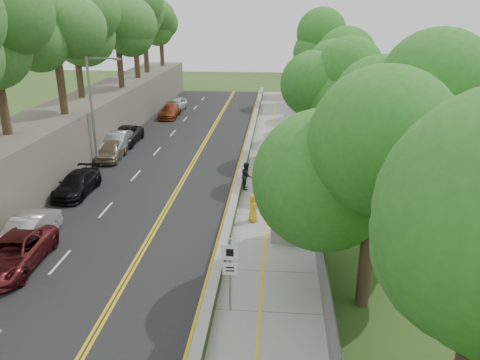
{
  "coord_description": "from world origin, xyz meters",
  "views": [
    {
      "loc": [
        2.71,
        -18.23,
        11.06
      ],
      "look_at": [
        0.5,
        8.0,
        1.4
      ],
      "focal_mm": 35.0,
      "sensor_mm": 36.0,
      "label": 1
    }
  ],
  "objects_px": {
    "construction_barrel": "(298,153)",
    "concrete_block": "(285,233)",
    "streetlight": "(94,104)",
    "car_2": "(13,253)",
    "signpost": "(230,267)",
    "painter_0": "(253,208)",
    "person_far": "(297,146)",
    "car_1": "(27,232)"
  },
  "relations": [
    {
      "from": "concrete_block",
      "to": "car_1",
      "type": "bearing_deg",
      "value": -173.51
    },
    {
      "from": "construction_barrel",
      "to": "signpost",
      "type": "bearing_deg",
      "value": -99.15
    },
    {
      "from": "signpost",
      "to": "construction_barrel",
      "type": "bearing_deg",
      "value": 80.85
    },
    {
      "from": "signpost",
      "to": "car_2",
      "type": "xyz_separation_m",
      "value": [
        -10.05,
        2.43,
        -1.21
      ]
    },
    {
      "from": "streetlight",
      "to": "construction_barrel",
      "type": "relative_size",
      "value": 9.64
    },
    {
      "from": "construction_barrel",
      "to": "painter_0",
      "type": "height_order",
      "value": "painter_0"
    },
    {
      "from": "person_far",
      "to": "construction_barrel",
      "type": "bearing_deg",
      "value": 104.24
    },
    {
      "from": "streetlight",
      "to": "person_far",
      "type": "height_order",
      "value": "streetlight"
    },
    {
      "from": "car_1",
      "to": "painter_0",
      "type": "distance_m",
      "value": 11.54
    },
    {
      "from": "car_2",
      "to": "person_far",
      "type": "relative_size",
      "value": 3.35
    },
    {
      "from": "streetlight",
      "to": "car_1",
      "type": "xyz_separation_m",
      "value": [
        0.97,
        -12.48,
        -3.88
      ]
    },
    {
      "from": "streetlight",
      "to": "concrete_block",
      "type": "relative_size",
      "value": 6.35
    },
    {
      "from": "car_1",
      "to": "streetlight",
      "type": "bearing_deg",
      "value": 97.08
    },
    {
      "from": "signpost",
      "to": "construction_barrel",
      "type": "height_order",
      "value": "signpost"
    },
    {
      "from": "person_far",
      "to": "concrete_block",
      "type": "bearing_deg",
      "value": 89.25
    },
    {
      "from": "streetlight",
      "to": "car_2",
      "type": "height_order",
      "value": "streetlight"
    },
    {
      "from": "concrete_block",
      "to": "signpost",
      "type": "bearing_deg",
      "value": -109.77
    },
    {
      "from": "streetlight",
      "to": "concrete_block",
      "type": "xyz_separation_m",
      "value": [
        13.66,
        -11.03,
        -4.17
      ]
    },
    {
      "from": "streetlight",
      "to": "concrete_block",
      "type": "height_order",
      "value": "streetlight"
    },
    {
      "from": "construction_barrel",
      "to": "concrete_block",
      "type": "relative_size",
      "value": 0.66
    },
    {
      "from": "streetlight",
      "to": "painter_0",
      "type": "relative_size",
      "value": 4.98
    },
    {
      "from": "construction_barrel",
      "to": "car_1",
      "type": "height_order",
      "value": "car_1"
    },
    {
      "from": "painter_0",
      "to": "car_2",
      "type": "bearing_deg",
      "value": 97.39
    },
    {
      "from": "construction_barrel",
      "to": "painter_0",
      "type": "bearing_deg",
      "value": -103.38
    },
    {
      "from": "signpost",
      "to": "concrete_block",
      "type": "height_order",
      "value": "signpost"
    },
    {
      "from": "signpost",
      "to": "person_far",
      "type": "distance_m",
      "value": 20.95
    },
    {
      "from": "signpost",
      "to": "construction_barrel",
      "type": "relative_size",
      "value": 3.74
    },
    {
      "from": "car_1",
      "to": "painter_0",
      "type": "height_order",
      "value": "painter_0"
    },
    {
      "from": "streetlight",
      "to": "person_far",
      "type": "bearing_deg",
      "value": 14.03
    },
    {
      "from": "painter_0",
      "to": "person_far",
      "type": "xyz_separation_m",
      "value": [
        2.75,
        12.49,
        -0.04
      ]
    },
    {
      "from": "concrete_block",
      "to": "car_1",
      "type": "height_order",
      "value": "car_1"
    },
    {
      "from": "streetlight",
      "to": "signpost",
      "type": "distance_m",
      "value": 20.72
    },
    {
      "from": "concrete_block",
      "to": "car_2",
      "type": "xyz_separation_m",
      "value": [
        -12.2,
        -3.55,
        0.28
      ]
    },
    {
      "from": "streetlight",
      "to": "concrete_block",
      "type": "distance_m",
      "value": 18.05
    },
    {
      "from": "streetlight",
      "to": "signpost",
      "type": "xyz_separation_m",
      "value": [
        11.51,
        -17.02,
        -2.68
      ]
    },
    {
      "from": "streetlight",
      "to": "painter_0",
      "type": "xyz_separation_m",
      "value": [
        11.91,
        -8.82,
        -3.79
      ]
    },
    {
      "from": "car_1",
      "to": "person_far",
      "type": "height_order",
      "value": "person_far"
    },
    {
      "from": "painter_0",
      "to": "person_far",
      "type": "height_order",
      "value": "painter_0"
    },
    {
      "from": "streetlight",
      "to": "car_2",
      "type": "distance_m",
      "value": 15.16
    },
    {
      "from": "signpost",
      "to": "construction_barrel",
      "type": "distance_m",
      "value": 20.49
    },
    {
      "from": "signpost",
      "to": "concrete_block",
      "type": "relative_size",
      "value": 2.46
    },
    {
      "from": "car_2",
      "to": "streetlight",
      "type": "bearing_deg",
      "value": 93.34
    }
  ]
}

